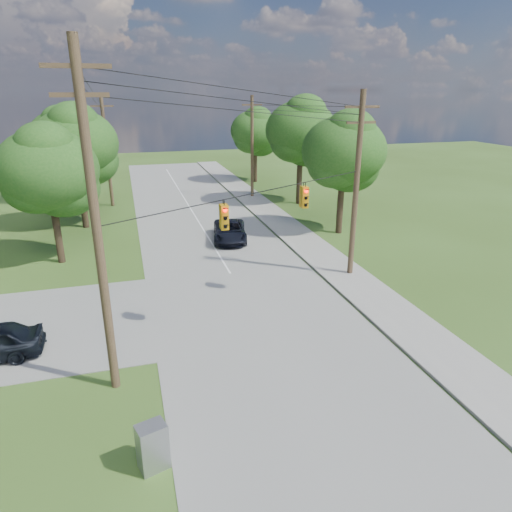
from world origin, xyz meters
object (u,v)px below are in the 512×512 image
object	(u,v)px
pole_sw	(96,226)
pole_north_w	(107,151)
pole_north_e	(252,147)
control_cabinet	(153,447)
pole_ne	(356,184)
car_main_north	(230,231)

from	to	relation	value
pole_sw	pole_north_w	world-z (taller)	pole_sw
pole_north_e	control_cabinet	xyz separation A→B (m)	(-12.40, -34.00, -4.39)
pole_ne	control_cabinet	world-z (taller)	pole_ne
pole_north_e	control_cabinet	world-z (taller)	pole_north_e
pole_ne	control_cabinet	size ratio (longest dim) A/B	7.05
pole_ne	pole_north_w	xyz separation A→B (m)	(-13.90, 22.00, -0.34)
pole_ne	pole_north_e	distance (m)	22.00
pole_ne	car_main_north	size ratio (longest dim) A/B	2.09
car_main_north	pole_north_e	bearing A→B (deg)	78.91
pole_north_e	pole_north_w	size ratio (longest dim) A/B	1.00
car_main_north	control_cabinet	distance (m)	21.57
pole_ne	car_main_north	xyz separation A→B (m)	(-5.47, 8.43, -4.74)
pole_sw	pole_north_w	bearing A→B (deg)	90.77
car_main_north	control_cabinet	xyz separation A→B (m)	(-6.93, -20.43, 0.02)
pole_sw	control_cabinet	xyz separation A→B (m)	(1.10, -4.40, -5.48)
pole_sw	control_cabinet	distance (m)	7.12
pole_sw	pole_north_w	size ratio (longest dim) A/B	1.20
pole_north_e	car_main_north	distance (m)	15.28
pole_ne	pole_north_w	world-z (taller)	pole_ne
pole_north_w	control_cabinet	size ratio (longest dim) A/B	6.71
pole_north_e	pole_sw	bearing A→B (deg)	-114.52
pole_ne	control_cabinet	bearing A→B (deg)	-135.94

